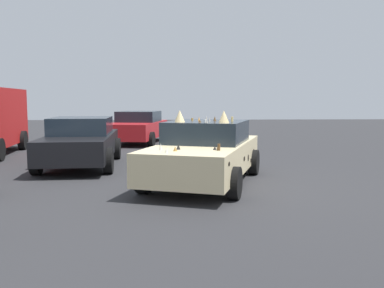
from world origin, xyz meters
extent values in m
plane|color=#2D2D30|center=(0.00, 0.00, 0.00)|extent=(60.00, 60.00, 0.00)
cube|color=beige|center=(0.00, 0.00, 0.60)|extent=(4.82, 3.16, 0.65)
cube|color=#1E2833|center=(0.17, -0.06, 1.17)|extent=(2.31, 2.19, 0.49)
cylinder|color=black|center=(-1.61, -0.43, 0.32)|extent=(0.67, 0.41, 0.64)
cylinder|color=black|center=(-1.01, 1.33, 0.32)|extent=(0.67, 0.41, 0.64)
cylinder|color=black|center=(1.01, -1.33, 0.32)|extent=(0.67, 0.41, 0.64)
cylinder|color=black|center=(1.61, 0.43, 0.32)|extent=(0.67, 0.41, 0.64)
ellipsoid|color=black|center=(-0.36, -0.84, 0.60)|extent=(0.17, 0.08, 0.11)
ellipsoid|color=black|center=(0.21, -1.03, 0.54)|extent=(0.13, 0.06, 0.16)
ellipsoid|color=black|center=(-2.03, -0.27, 0.75)|extent=(0.13, 0.06, 0.08)
ellipsoid|color=black|center=(0.63, -1.18, 0.42)|extent=(0.10, 0.05, 0.11)
ellipsoid|color=black|center=(1.09, -1.34, 0.60)|extent=(0.18, 0.08, 0.09)
ellipsoid|color=black|center=(-1.20, 1.37, 0.70)|extent=(0.19, 0.08, 0.09)
cone|color=black|center=(-1.31, -0.08, 0.96)|extent=(0.10, 0.10, 0.07)
cone|color=#A87A38|center=(-1.49, 0.69, 0.97)|extent=(0.12, 0.12, 0.09)
cylinder|color=#51381E|center=(-1.45, -0.14, 0.96)|extent=(0.08, 0.08, 0.06)
cone|color=silver|center=(-1.35, 0.98, 0.99)|extent=(0.08, 0.08, 0.14)
cone|color=black|center=(-1.24, 0.63, 0.98)|extent=(0.10, 0.10, 0.11)
cylinder|color=#51381E|center=(-1.41, -0.15, 0.99)|extent=(0.06, 0.06, 0.13)
cone|color=silver|center=(-1.70, 0.86, 0.98)|extent=(0.06, 0.06, 0.10)
cone|color=gray|center=(-0.59, 0.01, 1.45)|extent=(0.07, 0.07, 0.07)
cone|color=orange|center=(0.22, 0.13, 1.46)|extent=(0.06, 0.06, 0.10)
cone|color=gray|center=(0.66, -0.08, 1.46)|extent=(0.07, 0.07, 0.10)
cylinder|color=silver|center=(-0.41, 0.03, 1.44)|extent=(0.07, 0.07, 0.07)
cone|color=gray|center=(-0.05, -0.09, 1.46)|extent=(0.07, 0.07, 0.10)
cylinder|color=#A87A38|center=(0.58, 0.27, 1.44)|extent=(0.07, 0.07, 0.05)
cone|color=#51381E|center=(-0.38, 0.15, 1.45)|extent=(0.07, 0.07, 0.07)
cylinder|color=tan|center=(-0.12, -0.60, 1.47)|extent=(0.06, 0.06, 0.11)
cone|color=#51381E|center=(0.26, -0.24, 1.47)|extent=(0.10, 0.10, 0.11)
cone|color=#D8BC7F|center=(-0.48, -0.36, 1.54)|extent=(0.23, 0.23, 0.26)
cone|color=#D8BC7F|center=(-0.16, 0.58, 1.54)|extent=(0.23, 0.23, 0.26)
cylinder|color=black|center=(6.65, 6.44, 0.36)|extent=(0.74, 0.31, 0.72)
cube|color=black|center=(2.60, 3.37, 0.60)|extent=(4.44, 1.99, 0.62)
cube|color=#1E2833|center=(2.76, 3.37, 1.15)|extent=(1.96, 1.72, 0.48)
cylinder|color=black|center=(1.30, 2.39, 0.34)|extent=(0.69, 0.25, 0.68)
cylinder|color=black|center=(1.21, 4.20, 0.34)|extent=(0.69, 0.25, 0.68)
cylinder|color=black|center=(4.00, 2.53, 0.34)|extent=(0.69, 0.25, 0.68)
cylinder|color=black|center=(3.90, 4.34, 0.34)|extent=(0.69, 0.25, 0.68)
cube|color=red|center=(8.92, 2.27, 0.59)|extent=(4.45, 2.57, 0.67)
cube|color=#1E2833|center=(9.17, 2.22, 1.16)|extent=(2.07, 1.98, 0.46)
cylinder|color=black|center=(7.48, 1.60, 0.30)|extent=(0.63, 0.33, 0.60)
cylinder|color=black|center=(7.83, 3.42, 0.30)|extent=(0.63, 0.33, 0.60)
cylinder|color=black|center=(10.02, 1.11, 0.30)|extent=(0.63, 0.33, 0.60)
cylinder|color=black|center=(10.37, 2.94, 0.30)|extent=(0.63, 0.33, 0.60)
camera|label=1|loc=(-9.35, 0.76, 1.91)|focal=38.77mm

